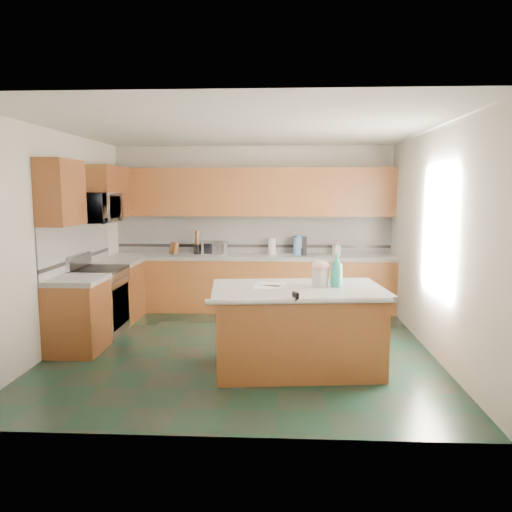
{
  "coord_description": "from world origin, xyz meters",
  "views": [
    {
      "loc": [
        0.47,
        -6.06,
        1.96
      ],
      "look_at": [
        0.15,
        0.35,
        1.12
      ],
      "focal_mm": 35.0,
      "sensor_mm": 36.0,
      "label": 1
    }
  ],
  "objects_px": {
    "toaster_oven": "(214,248)",
    "coffee_maker": "(302,246)",
    "soap_bottle_island": "(337,270)",
    "island_top": "(298,290)",
    "knife_block": "(174,248)",
    "island_base": "(297,331)",
    "treat_jar": "(320,278)"
  },
  "relations": [
    {
      "from": "treat_jar",
      "to": "soap_bottle_island",
      "type": "relative_size",
      "value": 0.54
    },
    {
      "from": "soap_bottle_island",
      "to": "knife_block",
      "type": "distance_m",
      "value": 3.61
    },
    {
      "from": "island_top",
      "to": "toaster_oven",
      "type": "relative_size",
      "value": 5.09
    },
    {
      "from": "island_top",
      "to": "treat_jar",
      "type": "height_order",
      "value": "treat_jar"
    },
    {
      "from": "island_base",
      "to": "coffee_maker",
      "type": "bearing_deg",
      "value": 81.05
    },
    {
      "from": "toaster_oven",
      "to": "coffee_maker",
      "type": "bearing_deg",
      "value": 16.92
    },
    {
      "from": "island_top",
      "to": "treat_jar",
      "type": "distance_m",
      "value": 0.28
    },
    {
      "from": "coffee_maker",
      "to": "island_base",
      "type": "bearing_deg",
      "value": -89.38
    },
    {
      "from": "island_top",
      "to": "soap_bottle_island",
      "type": "distance_m",
      "value": 0.47
    },
    {
      "from": "soap_bottle_island",
      "to": "toaster_oven",
      "type": "height_order",
      "value": "soap_bottle_island"
    },
    {
      "from": "island_base",
      "to": "toaster_oven",
      "type": "distance_m",
      "value": 3.11
    },
    {
      "from": "soap_bottle_island",
      "to": "knife_block",
      "type": "relative_size",
      "value": 1.86
    },
    {
      "from": "treat_jar",
      "to": "toaster_oven",
      "type": "height_order",
      "value": "toaster_oven"
    },
    {
      "from": "knife_block",
      "to": "coffee_maker",
      "type": "height_order",
      "value": "coffee_maker"
    },
    {
      "from": "soap_bottle_island",
      "to": "coffee_maker",
      "type": "distance_m",
      "value": 2.76
    },
    {
      "from": "island_top",
      "to": "soap_bottle_island",
      "type": "bearing_deg",
      "value": 1.23
    },
    {
      "from": "toaster_oven",
      "to": "coffee_maker",
      "type": "distance_m",
      "value": 1.43
    },
    {
      "from": "soap_bottle_island",
      "to": "knife_block",
      "type": "height_order",
      "value": "soap_bottle_island"
    },
    {
      "from": "island_base",
      "to": "soap_bottle_island",
      "type": "bearing_deg",
      "value": 1.23
    },
    {
      "from": "island_base",
      "to": "knife_block",
      "type": "bearing_deg",
      "value": 119.37
    },
    {
      "from": "island_top",
      "to": "toaster_oven",
      "type": "distance_m",
      "value": 3.05
    },
    {
      "from": "island_base",
      "to": "toaster_oven",
      "type": "bearing_deg",
      "value": 108.99
    },
    {
      "from": "island_base",
      "to": "knife_block",
      "type": "xyz_separation_m",
      "value": [
        -1.95,
        2.77,
        0.59
      ]
    },
    {
      "from": "island_base",
      "to": "treat_jar",
      "type": "bearing_deg",
      "value": 10.28
    },
    {
      "from": "island_base",
      "to": "soap_bottle_island",
      "type": "relative_size",
      "value": 4.87
    },
    {
      "from": "toaster_oven",
      "to": "coffee_maker",
      "type": "height_order",
      "value": "coffee_maker"
    },
    {
      "from": "knife_block",
      "to": "island_top",
      "type": "bearing_deg",
      "value": -29.95
    },
    {
      "from": "soap_bottle_island",
      "to": "toaster_oven",
      "type": "xyz_separation_m",
      "value": [
        -1.7,
        2.71,
        -0.07
      ]
    },
    {
      "from": "island_top",
      "to": "coffee_maker",
      "type": "relative_size",
      "value": 6.3
    },
    {
      "from": "island_top",
      "to": "soap_bottle_island",
      "type": "relative_size",
      "value": 5.15
    },
    {
      "from": "treat_jar",
      "to": "knife_block",
      "type": "relative_size",
      "value": 1.0
    },
    {
      "from": "island_base",
      "to": "soap_bottle_island",
      "type": "distance_m",
      "value": 0.79
    }
  ]
}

